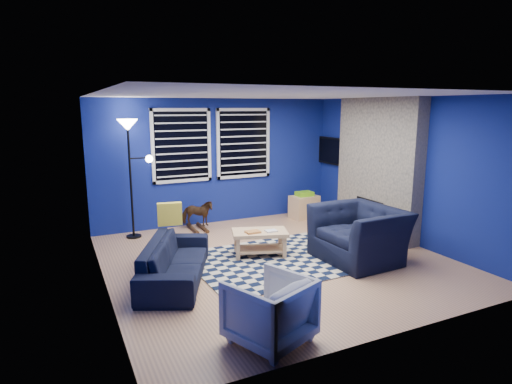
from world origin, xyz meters
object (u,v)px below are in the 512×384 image
(tv, at_px, (333,151))
(sofa, at_px, (175,261))
(floor_lamp, at_px, (130,141))
(cabinet, at_px, (304,206))
(coffee_table, at_px, (260,238))
(armchair_big, at_px, (359,234))
(armchair_bent, at_px, (269,310))
(rocking_horse, at_px, (197,213))

(tv, xyz_separation_m, sofa, (-4.05, -2.10, -1.13))
(sofa, height_order, floor_lamp, floor_lamp)
(cabinet, height_order, floor_lamp, floor_lamp)
(sofa, relative_size, cabinet, 3.03)
(coffee_table, xyz_separation_m, floor_lamp, (-1.62, 1.87, 1.44))
(sofa, xyz_separation_m, floor_lamp, (-0.16, 2.24, 1.47))
(armchair_big, bearing_deg, floor_lamp, -135.50)
(armchair_bent, bearing_deg, sofa, -99.49)
(coffee_table, bearing_deg, cabinet, 42.48)
(rocking_horse, relative_size, cabinet, 0.99)
(rocking_horse, bearing_deg, cabinet, -67.25)
(coffee_table, height_order, floor_lamp, floor_lamp)
(tv, xyz_separation_m, coffee_table, (-2.59, -1.73, -1.10))
(armchair_big, bearing_deg, tv, 150.36)
(tv, height_order, sofa, tv)
(coffee_table, relative_size, cabinet, 1.58)
(sofa, xyz_separation_m, coffee_table, (1.46, 0.37, 0.03))
(coffee_table, distance_m, cabinet, 2.57)
(tv, relative_size, coffee_table, 1.03)
(tv, distance_m, cabinet, 1.34)
(sofa, bearing_deg, tv, -38.31)
(armchair_bent, height_order, rocking_horse, armchair_bent)
(armchair_bent, relative_size, coffee_table, 0.77)
(tv, distance_m, coffee_table, 3.31)
(tv, xyz_separation_m, armchair_big, (-1.29, -2.55, -0.99))
(armchair_bent, bearing_deg, cabinet, -147.77)
(tv, relative_size, armchair_bent, 1.34)
(floor_lamp, bearing_deg, armchair_bent, -81.95)
(rocking_horse, distance_m, coffee_table, 1.88)
(sofa, height_order, armchair_big, armchair_big)
(sofa, bearing_deg, floor_lamp, 28.32)
(rocking_horse, relative_size, coffee_table, 0.63)
(rocking_horse, bearing_deg, sofa, -179.82)
(armchair_bent, height_order, coffee_table, armchair_bent)
(armchair_big, bearing_deg, cabinet, 164.10)
(tv, height_order, floor_lamp, floor_lamp)
(rocking_horse, xyz_separation_m, floor_lamp, (-1.17, 0.05, 1.41))
(armchair_big, xyz_separation_m, rocking_horse, (-1.75, 2.65, -0.08))
(armchair_bent, distance_m, floor_lamp, 4.47)
(sofa, bearing_deg, cabinet, -33.62)
(tv, bearing_deg, armchair_big, -116.86)
(rocking_horse, bearing_deg, armchair_bent, -162.93)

